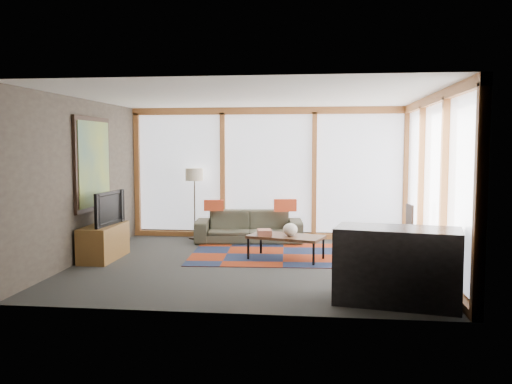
# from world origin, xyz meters

# --- Properties ---
(ground) EXTENTS (5.50, 5.50, 0.00)m
(ground) POSITION_xyz_m (0.00, 0.00, 0.00)
(ground) COLOR #2A2A27
(ground) RESTS_ON ground
(room_envelope) EXTENTS (5.52, 5.02, 2.62)m
(room_envelope) POSITION_xyz_m (0.49, 0.56, 1.54)
(room_envelope) COLOR #3C322C
(room_envelope) RESTS_ON ground
(rug) EXTENTS (3.22, 2.18, 0.01)m
(rug) POSITION_xyz_m (0.42, 0.77, 0.01)
(rug) COLOR maroon
(rug) RESTS_ON ground
(sofa) EXTENTS (2.12, 1.02, 0.60)m
(sofa) POSITION_xyz_m (-0.32, 1.94, 0.30)
(sofa) COLOR #39392B
(sofa) RESTS_ON ground
(pillow_left) EXTENTS (0.40, 0.19, 0.21)m
(pillow_left) POSITION_xyz_m (-1.00, 1.91, 0.70)
(pillow_left) COLOR #B93E1E
(pillow_left) RESTS_ON sofa
(pillow_right) EXTENTS (0.44, 0.21, 0.24)m
(pillow_right) POSITION_xyz_m (0.38, 1.96, 0.71)
(pillow_right) COLOR #B93E1E
(pillow_right) RESTS_ON sofa
(floor_lamp) EXTENTS (0.35, 0.35, 1.40)m
(floor_lamp) POSITION_xyz_m (-1.44, 2.16, 0.70)
(floor_lamp) COLOR black
(floor_lamp) RESTS_ON ground
(coffee_table) EXTENTS (1.31, 0.92, 0.40)m
(coffee_table) POSITION_xyz_m (0.49, 0.40, 0.20)
(coffee_table) COLOR #382412
(coffee_table) RESTS_ON ground
(book_stack) EXTENTS (0.27, 0.31, 0.09)m
(book_stack) POSITION_xyz_m (0.14, 0.38, 0.44)
(book_stack) COLOR #9A503B
(book_stack) RESTS_ON coffee_table
(vase) EXTENTS (0.28, 0.28, 0.20)m
(vase) POSITION_xyz_m (0.56, 0.39, 0.50)
(vase) COLOR white
(vase) RESTS_ON coffee_table
(bookshelf) EXTENTS (0.35, 1.94, 0.48)m
(bookshelf) POSITION_xyz_m (2.43, 0.21, 0.24)
(bookshelf) COLOR #382412
(bookshelf) RESTS_ON ground
(bowl_a) EXTENTS (0.22, 0.22, 0.09)m
(bowl_a) POSITION_xyz_m (2.42, -0.34, 0.53)
(bowl_a) COLOR black
(bowl_a) RESTS_ON bookshelf
(bowl_b) EXTENTS (0.16, 0.16, 0.07)m
(bowl_b) POSITION_xyz_m (2.48, 0.05, 0.52)
(bowl_b) COLOR black
(bowl_b) RESTS_ON bookshelf
(shelf_picture) EXTENTS (0.08, 0.30, 0.39)m
(shelf_picture) POSITION_xyz_m (2.52, 0.92, 0.68)
(shelf_picture) COLOR black
(shelf_picture) RESTS_ON bookshelf
(tv_console) EXTENTS (0.47, 1.12, 0.56)m
(tv_console) POSITION_xyz_m (-2.47, 0.09, 0.28)
(tv_console) COLOR brown
(tv_console) RESTS_ON ground
(television) EXTENTS (0.21, 0.96, 0.55)m
(television) POSITION_xyz_m (-2.45, 0.10, 0.84)
(television) COLOR black
(television) RESTS_ON tv_console
(bar_counter) EXTENTS (1.53, 0.93, 0.90)m
(bar_counter) POSITION_xyz_m (1.94, -1.90, 0.45)
(bar_counter) COLOR black
(bar_counter) RESTS_ON ground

